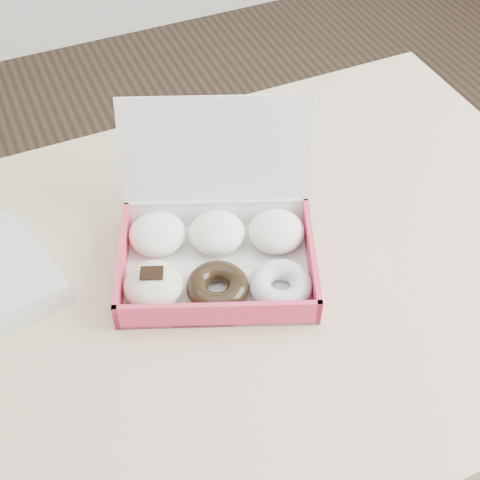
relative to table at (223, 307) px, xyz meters
name	(u,v)px	position (x,y,z in m)	size (l,w,h in m)	color
table	(223,307)	(0.00, 0.00, 0.00)	(1.20, 0.80, 0.75)	tan
donut_box	(215,247)	(0.00, 0.03, 0.11)	(0.36, 0.35, 0.20)	silver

